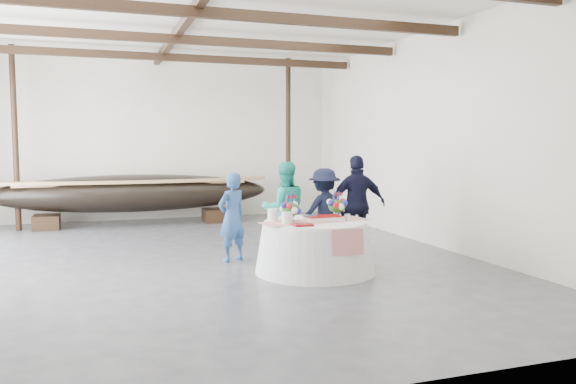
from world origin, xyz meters
name	(u,v)px	position (x,y,z in m)	size (l,w,h in m)	color
floor	(193,259)	(0.00, 0.00, 0.00)	(10.00, 12.00, 0.01)	#3D3D42
wall_back	(158,139)	(0.00, 6.00, 2.25)	(10.00, 0.02, 4.50)	silver
wall_front	(308,130)	(0.00, -6.00, 2.25)	(10.00, 0.02, 4.50)	silver
wall_right	(430,138)	(5.00, 0.00, 2.25)	(0.02, 12.00, 4.50)	silver
ceiling	(189,10)	(0.00, 0.00, 4.50)	(10.00, 12.00, 0.01)	white
pavilion_structure	(183,46)	(0.00, 0.83, 4.00)	(9.80, 11.76, 4.50)	black
longboat_display	(134,193)	(-0.74, 4.83, 0.85)	(7.10, 1.42, 1.33)	black
banquet_table	(315,247)	(1.77, -1.66, 0.43)	(1.99, 1.99, 0.85)	silver
tabletop_items	(312,212)	(1.76, -1.54, 1.00)	(1.91, 0.98, 0.40)	red
guest_woman_blue	(232,217)	(0.66, -0.37, 0.81)	(0.59, 0.39, 1.62)	#294D85
guest_woman_teal	(285,209)	(1.71, -0.23, 0.90)	(0.87, 0.68, 1.79)	#22B09B
guest_man_left	(324,211)	(2.52, -0.25, 0.83)	(1.07, 0.62, 1.66)	black
guest_man_right	(357,204)	(3.14, -0.42, 0.96)	(1.12, 0.47, 1.91)	black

